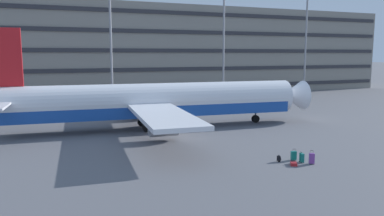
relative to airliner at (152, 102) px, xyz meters
name	(u,v)px	position (x,y,z in m)	size (l,w,h in m)	color
ground_plane	(173,134)	(1.17, -3.74, -2.89)	(600.00, 600.00, 0.00)	#5B5B60
terminal_structure	(105,51)	(1.17, 38.31, 5.80)	(121.99, 19.38, 17.38)	gray
airliner	(152,102)	(0.00, 0.00, 0.00)	(37.81, 30.54, 10.51)	silver
light_mast_center_left	(111,32)	(-0.47, 21.58, 8.60)	(1.80, 0.50, 19.67)	gray
light_mast_center_right	(224,29)	(19.30, 21.58, 9.45)	(1.80, 0.50, 21.31)	gray
light_mast_right	(307,21)	(37.01, 21.58, 11.39)	(1.80, 0.50, 25.09)	gray
suitcase_large	(294,164)	(5.88, -17.09, -2.77)	(0.67, 0.74, 0.23)	#B21E23
suitcase_scuffed	(294,155)	(6.71, -15.95, -2.51)	(0.46, 0.37, 0.90)	#147266
suitcase_teal	(302,158)	(6.89, -16.68, -2.52)	(0.31, 0.49, 0.79)	#147266
suitcase_laid_flat	(312,158)	(7.31, -17.29, -2.46)	(0.47, 0.42, 1.01)	#72388C
backpack_red	(279,159)	(5.41, -15.92, -2.64)	(0.34, 0.41, 0.56)	black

